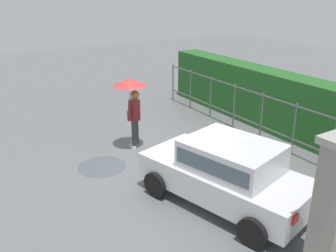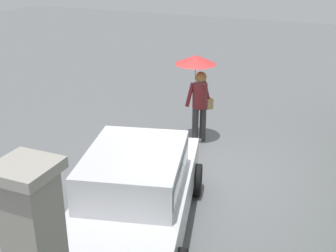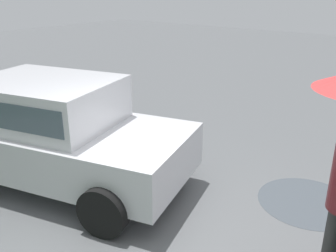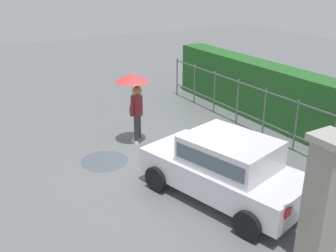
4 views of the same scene
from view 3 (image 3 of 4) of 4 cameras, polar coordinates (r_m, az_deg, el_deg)
The scene contains 3 objects.
ground_plane at distance 4.23m, azimuth -0.76°, elevation -18.13°, with size 40.00×40.00×0.00m, color slate.
car at distance 5.39m, azimuth -17.19°, elevation -0.26°, with size 3.99×2.56×1.48m.
puddle_near at distance 5.29m, azimuth 20.59°, elevation -10.80°, with size 1.27×1.27×0.00m, color #4C545B.
Camera 3 is at (-2.04, 2.57, 2.66)m, focal length 39.75 mm.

